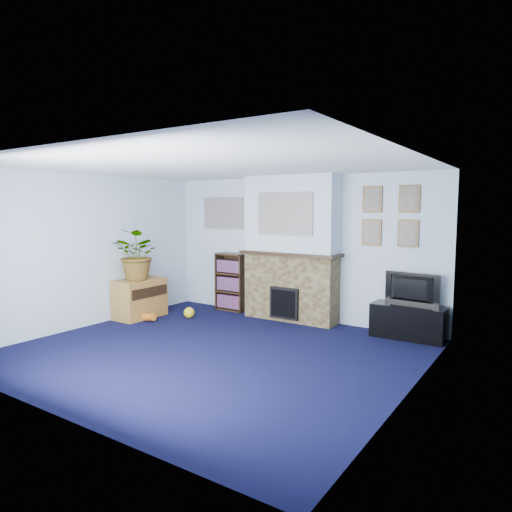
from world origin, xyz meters
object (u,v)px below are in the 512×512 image
Objects in this scene: television at (410,289)px; tv_stand at (408,323)px; sideboard at (140,297)px; bookshelf at (232,283)px.

tv_stand is at bearing 95.67° from television.
sideboard is at bearing 22.66° from television.
tv_stand is 3.23m from bookshelf.
tv_stand is 0.97× the size of bookshelf.
sideboard is at bearing -126.04° from bookshelf.
bookshelf reaches higher than television.
sideboard is (-0.97, -1.34, -0.15)m from bookshelf.
sideboard reaches higher than tv_stand.
bookshelf reaches higher than sideboard.
television is 0.93× the size of sideboard.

